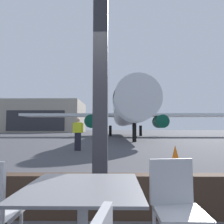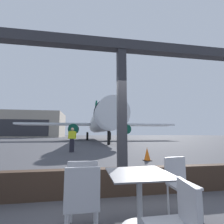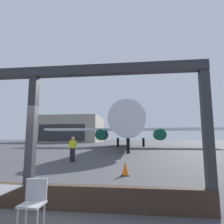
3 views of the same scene
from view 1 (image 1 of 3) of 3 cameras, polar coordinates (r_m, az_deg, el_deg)
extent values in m
plane|color=#424247|center=(42.95, 0.38, -5.97)|extent=(220.00, 220.00, 0.00)
cube|color=#38281E|center=(3.08, -3.18, -21.34)|extent=(8.76, 0.24, 0.56)
cube|color=#2D2D33|center=(2.98, -3.07, 4.57)|extent=(0.20, 0.20, 3.28)
cube|color=slate|center=(1.72, -7.72, -19.15)|extent=(0.86, 0.86, 0.02)
cube|color=#B2B2B7|center=(2.02, 17.77, -24.40)|extent=(0.40, 0.40, 0.04)
cube|color=#B2B2B7|center=(2.12, 15.47, -17.29)|extent=(0.40, 0.09, 0.40)
cylinder|color=silver|center=(32.51, 3.73, -0.29)|extent=(3.73, 28.75, 3.73)
cone|color=silver|center=(16.96, 6.59, 3.52)|extent=(3.54, 2.60, 3.54)
cylinder|color=black|center=(18.85, 5.99, 3.17)|extent=(3.80, 0.90, 3.80)
cube|color=silver|center=(33.82, -10.60, -0.89)|extent=(14.83, 4.20, 0.36)
cube|color=silver|center=(34.68, 17.57, -0.84)|extent=(14.83, 4.20, 0.36)
cylinder|color=#0C4C38|center=(31.90, -5.32, -2.54)|extent=(1.90, 3.20, 1.90)
cylinder|color=#0C4C38|center=(32.45, 12.78, -2.48)|extent=(1.90, 3.20, 1.90)
cube|color=#0C4C38|center=(45.76, 2.83, 3.88)|extent=(0.36, 4.40, 5.20)
cylinder|color=black|center=(18.99, 5.97, -5.45)|extent=(0.36, 0.36, 1.64)
cylinder|color=black|center=(34.12, -0.45, -5.00)|extent=(0.44, 0.44, 1.64)
cylinder|color=black|center=(34.37, 7.61, -4.96)|extent=(0.44, 0.44, 1.64)
cube|color=black|center=(11.70, -9.08, -7.78)|extent=(0.32, 0.20, 0.95)
cube|color=yellow|center=(11.68, -9.04, -4.11)|extent=(0.40, 0.22, 0.55)
sphere|color=tan|center=(11.69, -9.01, -2.12)|extent=(0.22, 0.22, 0.22)
cylinder|color=yellow|center=(11.65, -7.87, -4.24)|extent=(0.09, 0.09, 0.52)
cylinder|color=yellow|center=(11.72, -10.21, -4.22)|extent=(0.09, 0.09, 0.52)
cone|color=orange|center=(7.41, 16.50, -10.87)|extent=(0.32, 0.32, 0.64)
cube|color=black|center=(7.45, 16.55, -13.19)|extent=(0.36, 0.36, 0.03)
cube|color=#9E9384|center=(72.00, -17.28, -1.29)|extent=(23.46, 17.50, 9.67)
cube|color=#2D2D33|center=(63.63, -19.74, -2.16)|extent=(16.43, 0.10, 5.80)
camera|label=2|loc=(1.20, -122.27, 7.91)|focal=26.04mm
camera|label=3|loc=(2.92, 123.02, 12.41)|focal=29.86mm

